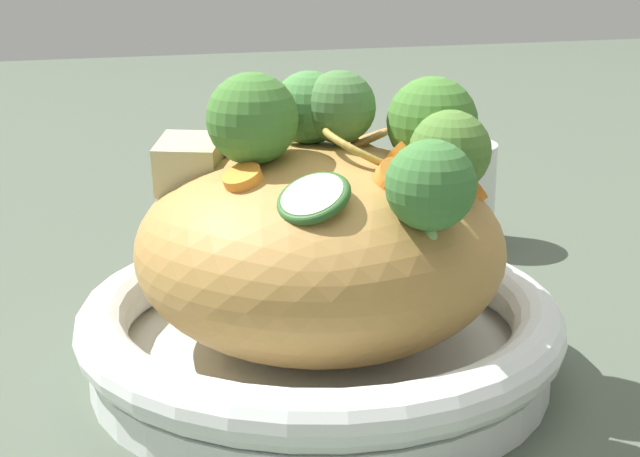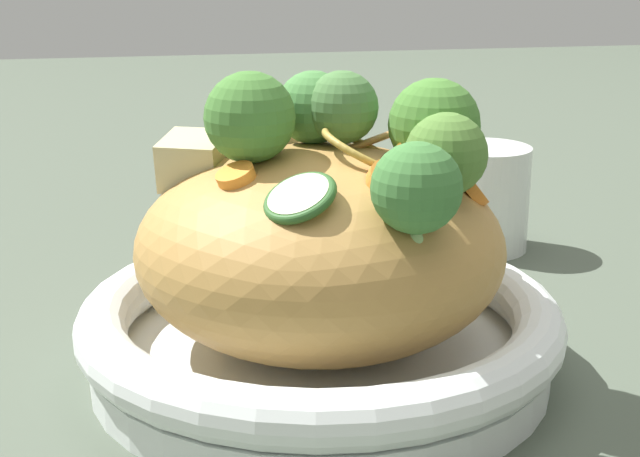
{
  "view_description": "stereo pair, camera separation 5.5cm",
  "coord_description": "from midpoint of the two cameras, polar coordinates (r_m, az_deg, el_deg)",
  "views": [
    {
      "loc": [
        0.15,
        0.5,
        0.25
      ],
      "look_at": [
        0.0,
        0.0,
        0.09
      ],
      "focal_mm": 54.86,
      "sensor_mm": 36.0,
      "label": 1
    },
    {
      "loc": [
        0.09,
        0.51,
        0.25
      ],
      "look_at": [
        0.0,
        0.0,
        0.09
      ],
      "focal_mm": 54.86,
      "sensor_mm": 36.0,
      "label": 2
    }
  ],
  "objects": [
    {
      "name": "ground_plane",
      "position": [
        0.58,
        -2.73,
        -8.43
      ],
      "size": [
        3.0,
        3.0,
        0.0
      ],
      "primitive_type": "plane",
      "color": "#495345"
    },
    {
      "name": "carrot_coins",
      "position": [
        0.52,
        1.41,
        3.13
      ],
      "size": [
        0.15,
        0.07,
        0.04
      ],
      "color": "orange",
      "rests_on": "serving_bowl"
    },
    {
      "name": "noodle_heap",
      "position": [
        0.55,
        -2.83,
        -1.14
      ],
      "size": [
        0.21,
        0.21,
        0.13
      ],
      "color": "#B48544",
      "rests_on": "serving_bowl"
    },
    {
      "name": "serving_bowl",
      "position": [
        0.57,
        -2.77,
        -6.11
      ],
      "size": [
        0.28,
        0.28,
        0.05
      ],
      "color": "white",
      "rests_on": "ground_plane"
    },
    {
      "name": "chicken_chunks",
      "position": [
        0.57,
        -7.83,
        4.55
      ],
      "size": [
        0.1,
        0.08,
        0.04
      ],
      "color": "#C5BC8C",
      "rests_on": "serving_bowl"
    },
    {
      "name": "broccoli_florets",
      "position": [
        0.52,
        -0.18,
        5.56
      ],
      "size": [
        0.15,
        0.16,
        0.08
      ],
      "color": "#A3B972",
      "rests_on": "serving_bowl"
    },
    {
      "name": "zucchini_slices",
      "position": [
        0.54,
        -0.16,
        3.32
      ],
      "size": [
        0.14,
        0.16,
        0.03
      ],
      "color": "beige",
      "rests_on": "serving_bowl"
    },
    {
      "name": "drinking_glass",
      "position": [
        0.8,
        5.69,
        1.99
      ],
      "size": [
        0.07,
        0.07,
        0.08
      ],
      "color": "silver",
      "rests_on": "ground_plane"
    }
  ]
}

